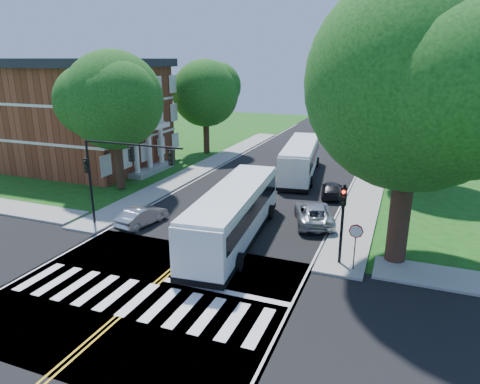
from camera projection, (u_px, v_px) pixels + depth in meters
The scene contains 24 objects.
ground at pixel (144, 294), 20.40m from camera, with size 140.00×140.00×0.00m, color #1B4812.
road at pixel (263, 191), 36.42m from camera, with size 14.00×96.00×0.01m, color black.
cross_road at pixel (144, 294), 20.40m from camera, with size 60.00×12.00×0.01m, color black.
center_line at pixel (276, 179), 39.97m from camera, with size 0.36×70.00×0.01m, color gold.
edge_line_w at pixel (210, 172), 42.33m from camera, with size 0.12×70.00×0.01m, color silver.
edge_line_e at pixel (350, 186), 37.62m from camera, with size 0.12×70.00×0.01m, color silver.
crosswalk at pixel (138, 299), 19.95m from camera, with size 12.60×3.00×0.01m, color silver.
stop_bar at pixel (225, 292), 20.61m from camera, with size 6.60×0.40×0.01m, color silver.
sidewalk_nw at pixel (209, 164), 45.50m from camera, with size 2.60×40.00×0.15m, color gray.
sidewalk_ne at pixel (371, 179), 39.75m from camera, with size 2.60×40.00×0.15m, color gray.
tree_ne_big at pixel (415, 83), 20.85m from camera, with size 10.80×10.80×14.91m.
tree_west_near at pixel (114, 101), 34.60m from camera, with size 8.00×8.00×11.40m.
tree_west_far at pixel (205, 93), 48.82m from camera, with size 7.60×7.60×10.67m.
tree_east_mid at pixel (419, 95), 35.44m from camera, with size 8.40×8.40×11.93m.
tree_east_far at pixel (425, 94), 49.63m from camera, with size 7.20×7.20×10.34m.
brick_building at pixel (68, 113), 44.19m from camera, with size 20.00×13.00×10.80m.
signal_nw at pixel (117, 165), 26.85m from camera, with size 7.15×0.46×5.66m.
signal_ne at pixel (343, 214), 22.41m from camera, with size 0.30×0.46×4.40m.
stop_sign at pixel (356, 236), 22.00m from camera, with size 0.76×0.08×2.53m.
bus_lead at pixel (234, 213), 26.03m from camera, with size 3.98×12.94×3.30m.
bus_follow at pixel (301, 159), 40.63m from camera, with size 4.26×12.58×3.19m.
hatchback at pixel (142, 216), 28.69m from camera, with size 1.36×3.89×1.28m, color #A4A5AB.
suv at pixel (314, 213), 29.00m from camera, with size 2.35×5.10×1.42m, color #B4B7BC.
dark_sedan at pixel (332, 189), 34.80m from camera, with size 1.63×4.02×1.17m, color black.
Camera 1 is at (10.81, -15.14, 10.74)m, focal length 32.00 mm.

